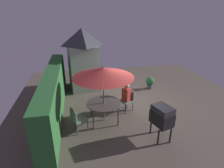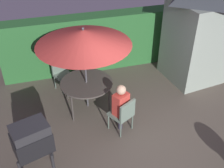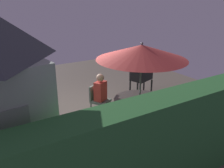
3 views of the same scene
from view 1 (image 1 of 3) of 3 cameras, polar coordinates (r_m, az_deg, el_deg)
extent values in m
plane|color=brown|center=(8.54, 6.99, -6.10)|extent=(11.00, 11.00, 0.00)
cube|color=#28602D|center=(7.85, -17.82, -2.64)|extent=(6.44, 0.58, 1.75)
cube|color=gray|center=(9.87, -8.92, 5.23)|extent=(1.75, 1.67, 2.35)
pyramid|color=#33383D|center=(9.52, -9.51, 14.50)|extent=(1.86, 1.77, 0.86)
cube|color=slate|center=(9.87, -13.11, 3.32)|extent=(0.66, 0.11, 1.84)
cylinder|color=#47423D|center=(6.93, -2.61, -6.11)|extent=(1.32, 1.32, 0.04)
cylinder|color=#3C3834|center=(6.81, 1.97, -10.42)|extent=(0.05, 0.05, 0.73)
cylinder|color=#3C3834|center=(7.59, 0.39, -6.69)|extent=(0.05, 0.05, 0.73)
cylinder|color=#3C3834|center=(6.69, -5.93, -11.21)|extent=(0.05, 0.05, 0.73)
cylinder|color=#3C3834|center=(7.48, -6.64, -7.32)|extent=(0.05, 0.05, 0.73)
cylinder|color=#4C4C51|center=(6.78, -2.66, -3.58)|extent=(0.04, 0.04, 2.18)
cone|color=#B73833|center=(6.43, -2.80, 3.73)|extent=(2.23, 2.23, 0.35)
sphere|color=#4C4C51|center=(6.36, -2.84, 5.50)|extent=(0.06, 0.06, 0.06)
cube|color=black|center=(6.23, 15.46, -10.33)|extent=(0.82, 0.68, 0.45)
cube|color=#2B2B2E|center=(6.06, 15.77, -7.74)|extent=(0.77, 0.65, 0.20)
cylinder|color=#262628|center=(6.38, 17.97, -15.26)|extent=(0.06, 0.06, 0.55)
cylinder|color=#262628|center=(6.82, 15.50, -12.25)|extent=(0.06, 0.06, 0.55)
cylinder|color=#262628|center=(6.21, 14.43, -15.99)|extent=(0.06, 0.06, 0.55)
cylinder|color=#262628|center=(6.65, 12.17, -12.83)|extent=(0.06, 0.06, 0.55)
cube|color=slate|center=(7.76, 4.54, -5.32)|extent=(0.62, 0.62, 0.06)
cube|color=slate|center=(7.80, 5.71, -3.39)|extent=(0.43, 0.26, 0.45)
cylinder|color=#516155|center=(7.88, 6.56, -6.85)|extent=(0.04, 0.04, 0.45)
cylinder|color=#516155|center=(8.12, 4.54, -5.80)|extent=(0.04, 0.04, 0.45)
cylinder|color=#516155|center=(7.63, 4.44, -7.81)|extent=(0.04, 0.04, 0.45)
cylinder|color=#516155|center=(7.88, 2.42, -6.69)|extent=(0.04, 0.04, 0.45)
cube|color=slate|center=(6.64, -10.22, -10.93)|extent=(0.61, 0.61, 0.06)
cube|color=slate|center=(6.44, -12.04, -9.82)|extent=(0.44, 0.25, 0.45)
cylinder|color=#516155|center=(6.85, -12.40, -12.23)|extent=(0.04, 0.04, 0.45)
cylinder|color=#516155|center=(6.55, -10.85, -13.91)|extent=(0.04, 0.04, 0.45)
cylinder|color=#516155|center=(6.98, -9.39, -11.22)|extent=(0.04, 0.04, 0.45)
cylinder|color=#516155|center=(6.69, -7.72, -12.79)|extent=(0.04, 0.04, 0.45)
cylinder|color=#4C4C51|center=(10.19, 11.76, -0.74)|extent=(0.29, 0.29, 0.24)
sphere|color=#2D6B33|center=(10.07, 11.90, 0.91)|extent=(0.45, 0.45, 0.45)
cube|color=#CC3D33|center=(7.63, 4.61, -3.30)|extent=(0.41, 0.37, 0.55)
sphere|color=tan|center=(7.46, 4.71, -0.57)|extent=(0.22, 0.22, 0.22)
cylinder|color=#383347|center=(7.86, 4.50, -6.68)|extent=(0.10, 0.10, 0.48)
camera|label=2|loc=(8.24, 44.29, 20.76)|focal=43.81mm
camera|label=3|loc=(10.27, -32.52, 14.50)|focal=38.19mm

